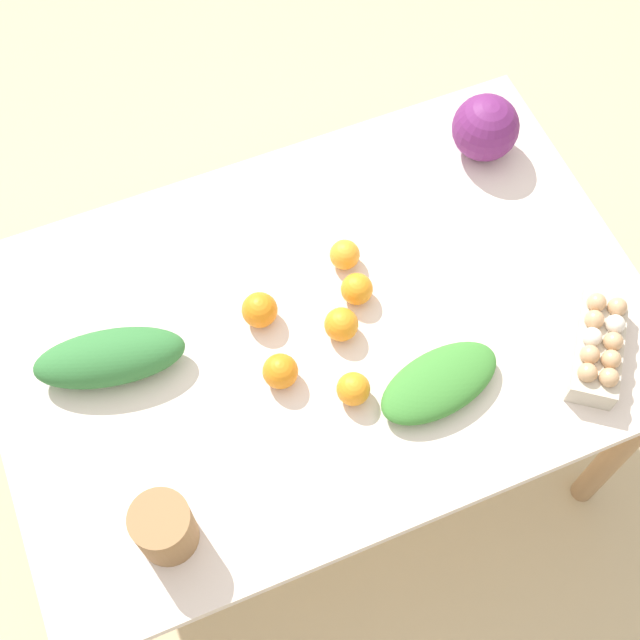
{
  "coord_description": "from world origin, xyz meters",
  "views": [
    {
      "loc": [
        0.32,
        0.78,
        2.41
      ],
      "look_at": [
        0.0,
        0.0,
        0.78
      ],
      "focal_mm": 50.0,
      "sensor_mm": 36.0,
      "label": 1
    }
  ],
  "objects": [
    {
      "name": "orange_1",
      "position": [
        0.11,
        -0.06,
        0.8
      ],
      "size": [
        0.07,
        0.07,
        0.07
      ],
      "primitive_type": "sphere",
      "color": "orange",
      "rests_on": "dining_table"
    },
    {
      "name": "orange_2",
      "position": [
        0.0,
        0.17,
        0.79
      ],
      "size": [
        0.07,
        0.07,
        0.07
      ],
      "primitive_type": "sphere",
      "color": "orange",
      "rests_on": "dining_table"
    },
    {
      "name": "ground_plane",
      "position": [
        0.0,
        0.0,
        0.0
      ],
      "size": [
        8.0,
        8.0,
        0.0
      ],
      "primitive_type": "plane",
      "color": "#C6B289"
    },
    {
      "name": "egg_carton",
      "position": [
        -0.49,
        0.28,
        0.8
      ],
      "size": [
        0.21,
        0.24,
        0.09
      ],
      "rotation": [
        0.0,
        0.0,
        0.93
      ],
      "color": "beige",
      "rests_on": "dining_table"
    },
    {
      "name": "cabbage_purple",
      "position": [
        -0.52,
        -0.28,
        0.83
      ],
      "size": [
        0.15,
        0.15,
        0.15
      ],
      "primitive_type": "sphere",
      "color": "#6B2366",
      "rests_on": "dining_table"
    },
    {
      "name": "greens_bunch_dandelion",
      "position": [
        0.42,
        -0.07,
        0.8
      ],
      "size": [
        0.32,
        0.18,
        0.09
      ],
      "primitive_type": "ellipsoid",
      "rotation": [
        0.0,
        0.0,
        2.95
      ],
      "color": "#337538",
      "rests_on": "dining_table"
    },
    {
      "name": "orange_3",
      "position": [
        0.12,
        0.08,
        0.79
      ],
      "size": [
        0.07,
        0.07,
        0.07
      ],
      "primitive_type": "sphere",
      "color": "orange",
      "rests_on": "dining_table"
    },
    {
      "name": "orange_0",
      "position": [
        -0.1,
        -0.03,
        0.79
      ],
      "size": [
        0.07,
        0.07,
        0.07
      ],
      "primitive_type": "sphere",
      "color": "orange",
      "rests_on": "dining_table"
    },
    {
      "name": "paper_bag",
      "position": [
        0.43,
        0.3,
        0.83
      ],
      "size": [
        0.11,
        0.11,
        0.13
      ],
      "primitive_type": "cylinder",
      "color": "#997047",
      "rests_on": "dining_table"
    },
    {
      "name": "orange_4",
      "position": [
        -0.03,
        0.03,
        0.79
      ],
      "size": [
        0.07,
        0.07,
        0.07
      ],
      "primitive_type": "sphere",
      "color": "orange",
      "rests_on": "dining_table"
    },
    {
      "name": "greens_bunch_kale",
      "position": [
        -0.16,
        0.22,
        0.79
      ],
      "size": [
        0.28,
        0.18,
        0.06
      ],
      "primitive_type": "ellipsoid",
      "rotation": [
        0.0,
        0.0,
        0.16
      ],
      "color": "#3D8433",
      "rests_on": "dining_table"
    },
    {
      "name": "dining_table",
      "position": [
        0.0,
        0.0,
        0.66
      ],
      "size": [
        1.36,
        0.92,
        0.76
      ],
      "color": "silver",
      "rests_on": "ground_plane"
    },
    {
      "name": "orange_5",
      "position": [
        -0.11,
        -0.12,
        0.79
      ],
      "size": [
        0.06,
        0.06,
        0.06
      ],
      "primitive_type": "sphere",
      "color": "orange",
      "rests_on": "dining_table"
    }
  ]
}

